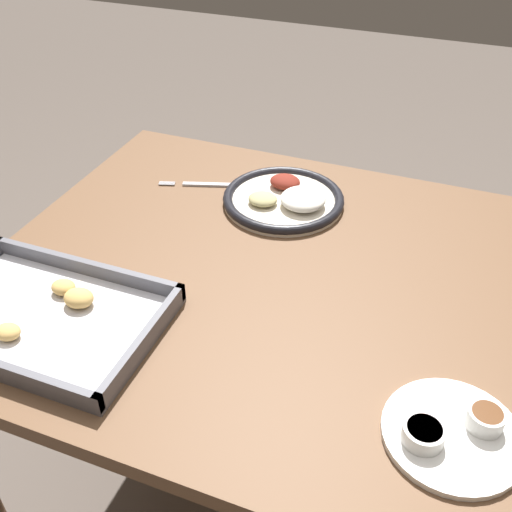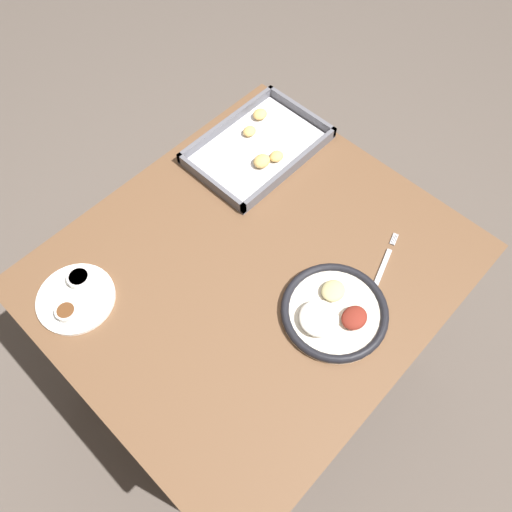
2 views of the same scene
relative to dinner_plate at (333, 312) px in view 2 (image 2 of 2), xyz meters
The scene contains 6 objects.
ground_plane 0.81m from the dinner_plate, 98.71° to the left, with size 8.00×8.00×0.00m, color #564C44.
dining_table 0.27m from the dinner_plate, 98.71° to the left, with size 0.97×0.86×0.76m.
dinner_plate is the anchor object (origin of this frame).
fork 0.17m from the dinner_plate, ahead, with size 0.21×0.08×0.00m.
saucer_plate 0.61m from the dinner_plate, 130.06° to the left, with size 0.18×0.18×0.04m.
baking_tray 0.54m from the dinner_plate, 62.47° to the left, with size 0.38×0.26×0.04m.
Camera 2 is at (-0.43, -0.42, 1.84)m, focal length 35.00 mm.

